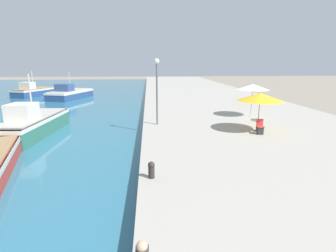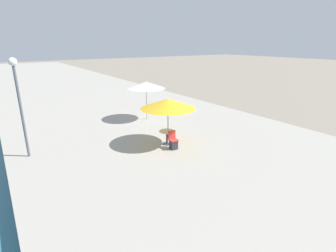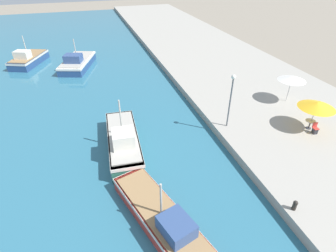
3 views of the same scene
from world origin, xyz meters
name	(u,v)px [view 1 (image 1 of 3)]	position (x,y,z in m)	size (l,w,h in m)	color
quay_promenade	(200,95)	(8.00, 37.00, 0.37)	(16.00, 90.00, 0.74)	#A39E93
fishing_boat_mid	(33,123)	(-7.68, 17.73, 0.88)	(2.76, 7.57, 4.26)	#33705B
fishing_boat_far	(70,93)	(-10.72, 37.40, 0.79)	(5.22, 7.88, 3.77)	navy
fishing_boat_distant	(33,91)	(-17.15, 40.75, 0.80)	(4.89, 6.93, 3.84)	navy
cafe_umbrella_pink	(260,97)	(7.38, 15.06, 2.93)	(2.84, 2.84, 2.45)	#B7B7B7
cafe_umbrella_white	(253,87)	(8.76, 19.76, 3.13)	(2.57, 2.57, 2.62)	#B7B7B7
cafe_table	(257,123)	(7.32, 15.08, 1.27)	(0.80, 0.80, 0.74)	#333338
cafe_chair_left	(260,129)	(7.23, 14.36, 1.06)	(0.45, 0.47, 0.91)	#2D2D33
mooring_bollard	(151,169)	(0.49, 8.52, 1.09)	(0.26, 0.26, 0.65)	#2D2823
lamppost	(157,80)	(1.02, 17.45, 3.83)	(0.36, 0.36, 4.56)	#565B60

